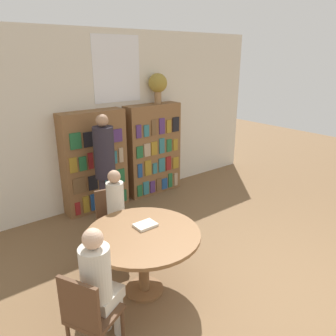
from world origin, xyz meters
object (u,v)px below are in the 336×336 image
(chair_near_camera, at_px, (88,313))
(seated_reader_right, at_px, (99,280))
(reading_table, at_px, (143,242))
(bookshelf_right, at_px, (153,150))
(flower_vase, at_px, (158,84))
(chair_left_side, at_px, (113,218))
(bookshelf_left, at_px, (95,162))
(librarian_standing, at_px, (104,157))
(seated_reader_left, at_px, (117,211))

(chair_near_camera, bearing_deg, seated_reader_right, 90.00)
(reading_table, bearing_deg, chair_near_camera, -153.16)
(bookshelf_right, height_order, flower_vase, flower_vase)
(chair_near_camera, bearing_deg, chair_left_side, 117.00)
(chair_left_side, bearing_deg, bookshelf_left, -98.29)
(bookshelf_left, relative_size, librarian_standing, 0.99)
(chair_near_camera, xyz_separation_m, seated_reader_right, (0.16, 0.08, 0.21))
(chair_left_side, bearing_deg, chair_near_camera, 63.00)
(bookshelf_left, xyz_separation_m, librarian_standing, (-0.06, -0.50, 0.22))
(chair_near_camera, distance_m, librarian_standing, 2.71)
(chair_near_camera, xyz_separation_m, chair_left_side, (1.02, 1.39, 0.00))
(bookshelf_right, xyz_separation_m, flower_vase, (0.13, 0.00, 1.22))
(flower_vase, distance_m, seated_reader_left, 2.77)
(bookshelf_right, xyz_separation_m, reading_table, (-1.81, -2.31, -0.22))
(bookshelf_right, xyz_separation_m, chair_left_side, (-1.66, -1.36, -0.37))
(chair_near_camera, height_order, librarian_standing, librarian_standing)
(flower_vase, bearing_deg, chair_near_camera, -135.50)
(bookshelf_right, relative_size, flower_vase, 3.16)
(flower_vase, xyz_separation_m, chair_near_camera, (-2.80, -2.76, -1.58))
(reading_table, xyz_separation_m, chair_near_camera, (-0.86, -0.44, -0.15))
(bookshelf_left, height_order, flower_vase, flower_vase)
(chair_near_camera, bearing_deg, librarian_standing, 121.59)
(librarian_standing, bearing_deg, seated_reader_right, -119.41)
(bookshelf_right, xyz_separation_m, chair_near_camera, (-2.67, -2.75, -0.37))
(flower_vase, height_order, chair_left_side, flower_vase)
(flower_vase, height_order, seated_reader_right, flower_vase)
(flower_vase, height_order, chair_near_camera, flower_vase)
(flower_vase, distance_m, chair_near_camera, 4.24)
(bookshelf_left, relative_size, chair_left_side, 1.95)
(bookshelf_right, bearing_deg, seated_reader_left, -137.53)
(chair_near_camera, height_order, chair_left_side, same)
(chair_near_camera, bearing_deg, bookshelf_left, 125.45)
(bookshelf_left, bearing_deg, flower_vase, 0.20)
(chair_left_side, relative_size, librarian_standing, 0.51)
(reading_table, xyz_separation_m, seated_reader_right, (-0.70, -0.36, 0.06))
(seated_reader_left, bearing_deg, chair_near_camera, 59.87)
(flower_vase, xyz_separation_m, librarian_standing, (-1.42, -0.51, -1.00))
(bookshelf_left, bearing_deg, bookshelf_right, 0.00)
(bookshelf_right, relative_size, librarian_standing, 0.99)
(seated_reader_left, relative_size, librarian_standing, 0.70)
(flower_vase, distance_m, reading_table, 3.35)
(reading_table, bearing_deg, chair_left_side, 80.84)
(chair_near_camera, height_order, seated_reader_left, seated_reader_left)
(flower_vase, relative_size, librarian_standing, 0.31)
(reading_table, xyz_separation_m, librarian_standing, (0.52, 1.81, 0.44))
(flower_vase, xyz_separation_m, seated_reader_left, (-1.82, -1.55, -1.40))
(seated_reader_left, distance_m, seated_reader_right, 1.40)
(bookshelf_left, bearing_deg, chair_left_side, -107.44)
(bookshelf_left, height_order, reading_table, bookshelf_left)
(bookshelf_left, distance_m, bookshelf_right, 1.23)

